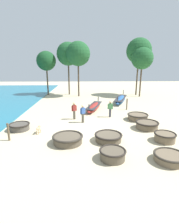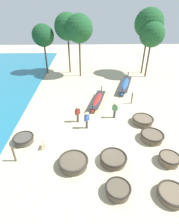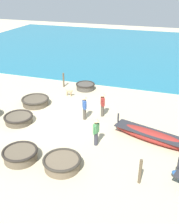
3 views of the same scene
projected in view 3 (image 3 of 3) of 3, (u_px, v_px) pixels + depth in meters
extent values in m
plane|color=#C6B793|center=(54.00, 119.00, 17.45)|extent=(80.00, 80.00, 0.00)
cube|color=teal|center=(152.00, 50.00, 33.97)|extent=(28.00, 52.00, 0.10)
cylinder|color=brown|center=(20.00, 155.00, 13.45)|extent=(1.70, 1.70, 0.53)
torus|color=#28231E|center=(20.00, 151.00, 13.33)|extent=(1.83, 1.83, 0.14)
cylinder|color=brown|center=(62.00, 164.00, 12.86)|extent=(1.77, 1.77, 0.50)
torus|color=#332D26|center=(62.00, 160.00, 12.74)|extent=(1.91, 1.91, 0.14)
cylinder|color=brown|center=(19.00, 119.00, 16.98)|extent=(1.74, 1.74, 0.44)
torus|color=#28231E|center=(18.00, 116.00, 16.88)|extent=(1.88, 1.88, 0.14)
cylinder|color=#4C473F|center=(85.00, 87.00, 22.04)|extent=(1.48, 1.48, 0.47)
torus|color=#28231E|center=(85.00, 84.00, 21.93)|extent=(1.60, 1.60, 0.12)
cylinder|color=brown|center=(35.00, 102.00, 19.33)|extent=(1.87, 1.87, 0.48)
torus|color=#332D26|center=(35.00, 99.00, 19.22)|extent=(2.02, 2.02, 0.15)
cylinder|color=#2D2D33|center=(179.00, 163.00, 11.80)|extent=(0.10, 0.10, 0.62)
ellipsoid|color=maroon|center=(152.00, 136.00, 15.01)|extent=(2.28, 4.92, 0.61)
cube|color=#2D2D33|center=(152.00, 133.00, 14.92)|extent=(2.21, 4.56, 0.06)
cylinder|color=#2D2D33|center=(118.00, 117.00, 15.90)|extent=(0.10, 0.10, 0.55)
cylinder|color=#383842|center=(96.00, 139.00, 14.58)|extent=(0.22, 0.22, 0.82)
cube|color=#4C8E56|center=(96.00, 128.00, 14.27)|extent=(0.39, 0.30, 0.54)
sphere|color=#A37556|center=(96.00, 122.00, 14.10)|extent=(0.20, 0.20, 0.20)
cylinder|color=#4C8E56|center=(94.00, 131.00, 14.13)|extent=(0.09, 0.09, 0.48)
cylinder|color=#4C8E56|center=(98.00, 127.00, 14.46)|extent=(0.09, 0.09, 0.48)
cone|color=#D1BC84|center=(96.00, 120.00, 14.04)|extent=(0.36, 0.36, 0.14)
cylinder|color=#4C473D|center=(102.00, 111.00, 17.68)|extent=(0.22, 0.22, 0.82)
cube|color=maroon|center=(103.00, 101.00, 17.37)|extent=(0.40, 0.35, 0.54)
sphere|color=#A37556|center=(103.00, 96.00, 17.19)|extent=(0.20, 0.20, 0.20)
cylinder|color=maroon|center=(103.00, 104.00, 17.20)|extent=(0.09, 0.09, 0.48)
cylinder|color=maroon|center=(102.00, 101.00, 17.58)|extent=(0.09, 0.09, 0.48)
cone|color=#D1BC84|center=(103.00, 94.00, 17.14)|extent=(0.36, 0.36, 0.14)
cylinder|color=#4C473D|center=(85.00, 114.00, 17.27)|extent=(0.22, 0.22, 0.82)
cube|color=#33569E|center=(84.00, 104.00, 16.96)|extent=(0.40, 0.37, 0.54)
sphere|color=#DBB28E|center=(84.00, 99.00, 16.79)|extent=(0.20, 0.20, 0.20)
cylinder|color=#33569E|center=(84.00, 104.00, 17.17)|extent=(0.09, 0.09, 0.48)
cylinder|color=#33569E|center=(85.00, 107.00, 16.79)|extent=(0.09, 0.09, 0.48)
cone|color=#D1BC84|center=(84.00, 97.00, 16.73)|extent=(0.36, 0.36, 0.14)
ellipsoid|color=tan|center=(69.00, 91.00, 20.77)|extent=(0.26, 0.54, 0.22)
sphere|color=tan|center=(72.00, 91.00, 20.65)|extent=(0.18, 0.18, 0.18)
cylinder|color=tan|center=(66.00, 90.00, 20.84)|extent=(0.06, 0.21, 0.16)
cylinder|color=tan|center=(72.00, 94.00, 20.87)|extent=(0.06, 0.06, 0.28)
cylinder|color=tan|center=(71.00, 95.00, 20.76)|extent=(0.06, 0.06, 0.28)
cylinder|color=tan|center=(68.00, 93.00, 21.01)|extent=(0.06, 0.06, 0.28)
cylinder|color=tan|center=(67.00, 94.00, 20.90)|extent=(0.06, 0.06, 0.28)
cylinder|color=brown|center=(140.00, 172.00, 11.74)|extent=(0.14, 0.14, 1.29)
cylinder|color=brown|center=(64.00, 80.00, 22.42)|extent=(0.14, 0.14, 1.23)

